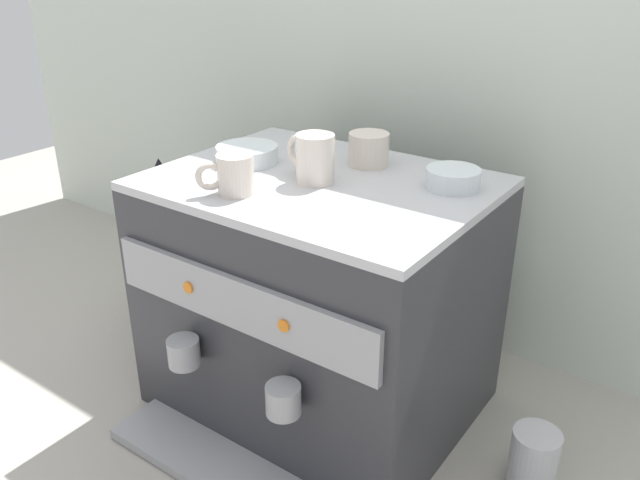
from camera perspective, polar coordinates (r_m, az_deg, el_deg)
The scene contains 10 objects.
ground_plane at distance 1.37m, azimuth -0.00°, elevation -13.43°, with size 4.00×4.00×0.00m, color #9E998E.
tiled_backsplash_wall at distance 1.44m, azimuth 9.24°, elevation 13.45°, with size 2.80×0.03×1.15m, color silver.
espresso_machine at distance 1.24m, azimuth -0.12°, elevation -5.08°, with size 0.58×0.55×0.47m.
ceramic_cup_0 at distance 1.08m, azimuth -7.58°, elevation 5.67°, with size 0.08×0.08×0.07m.
ceramic_cup_1 at distance 1.13m, azimuth -0.72°, elevation 7.21°, with size 0.11×0.07×0.08m.
ceramic_cup_2 at distance 1.22m, azimuth 4.28°, elevation 7.95°, with size 0.08×0.10×0.06m.
ceramic_bowl_0 at distance 1.12m, azimuth 11.52°, elevation 5.25°, with size 0.09×0.09×0.03m.
ceramic_bowl_1 at distance 1.24m, azimuth -6.35°, elevation 7.43°, with size 0.12×0.12×0.03m.
coffee_grinder at distance 1.59m, azimuth -13.18°, elevation -0.14°, with size 0.15×0.15×0.40m.
milk_pitcher at distance 1.21m, azimuth 18.11°, elevation -17.72°, with size 0.08×0.08×0.11m, color #B7B7BC.
Camera 1 is at (0.63, -0.88, 0.85)m, focal length 36.72 mm.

